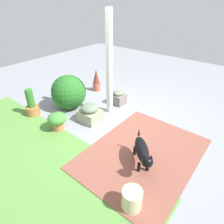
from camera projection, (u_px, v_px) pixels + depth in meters
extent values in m
plane|color=gray|center=(116.00, 121.00, 4.56)|extent=(12.00, 12.00, 0.00)
cube|color=brown|center=(143.00, 153.00, 3.62)|extent=(1.80, 2.40, 0.02)
cube|color=#5A9040|center=(1.00, 169.00, 3.29)|extent=(5.20, 2.80, 0.01)
cube|color=white|center=(109.00, 66.00, 4.33)|extent=(0.11, 0.11, 2.34)
cube|color=slate|center=(118.00, 99.00, 5.23)|extent=(0.39, 0.33, 0.26)
ellipsoid|color=slate|center=(118.00, 93.00, 5.13)|extent=(0.26, 0.26, 0.12)
cube|color=gray|center=(90.00, 116.00, 4.50)|extent=(0.47, 0.44, 0.27)
ellipsoid|color=slate|center=(90.00, 108.00, 4.40)|extent=(0.40, 0.40, 0.18)
sphere|color=#246522|center=(69.00, 92.00, 4.88)|extent=(0.87, 0.87, 0.87)
cylinder|color=#AE6A3B|center=(33.00, 110.00, 4.75)|extent=(0.31, 0.31, 0.22)
cylinder|color=#327128|center=(30.00, 98.00, 4.57)|extent=(0.17, 0.17, 0.45)
cylinder|color=#AE5D42|center=(97.00, 87.00, 5.95)|extent=(0.24, 0.24, 0.24)
cone|color=brown|center=(96.00, 76.00, 5.78)|extent=(0.21, 0.21, 0.42)
cylinder|color=#C56F48|center=(58.00, 126.00, 4.23)|extent=(0.23, 0.23, 0.17)
ellipsoid|color=#438335|center=(57.00, 118.00, 4.13)|extent=(0.41, 0.41, 0.24)
ellipsoid|color=black|center=(142.00, 150.00, 3.27)|extent=(0.59, 0.61, 0.23)
sphere|color=black|center=(147.00, 162.00, 2.91)|extent=(0.18, 0.18, 0.18)
cone|color=black|center=(151.00, 157.00, 2.86)|extent=(0.05, 0.05, 0.07)
cone|color=black|center=(145.00, 157.00, 2.85)|extent=(0.05, 0.05, 0.07)
cylinder|color=black|center=(148.00, 167.00, 3.22)|extent=(0.05, 0.05, 0.19)
cylinder|color=black|center=(139.00, 167.00, 3.21)|extent=(0.05, 0.05, 0.19)
cylinder|color=black|center=(143.00, 151.00, 3.55)|extent=(0.05, 0.05, 0.19)
cylinder|color=black|center=(135.00, 151.00, 3.54)|extent=(0.05, 0.05, 0.19)
cone|color=black|center=(139.00, 132.00, 3.45)|extent=(0.04, 0.04, 0.15)
cylinder|color=beige|center=(132.00, 199.00, 2.63)|extent=(0.28, 0.28, 0.34)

